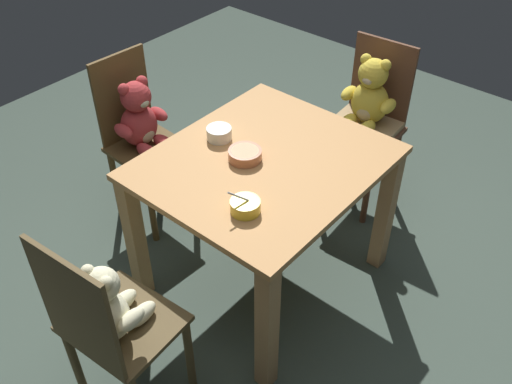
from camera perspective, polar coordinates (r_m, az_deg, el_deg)
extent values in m
cube|color=#3E4C42|center=(3.05, 0.73, -8.58)|extent=(5.20, 5.20, 0.04)
cube|color=#BB844C|center=(2.53, 0.87, 2.96)|extent=(1.04, 0.90, 0.03)
cube|color=#AE8052|center=(2.36, 1.10, -13.60)|extent=(0.07, 0.07, 0.73)
cube|color=#AF7F53|center=(2.92, 12.82, -1.90)|extent=(0.07, 0.07, 0.73)
cube|color=tan|center=(2.76, -11.97, -4.65)|extent=(0.07, 0.07, 0.73)
cube|color=#B38053|center=(3.25, 0.57, 4.14)|extent=(0.07, 0.07, 0.73)
cube|color=brown|center=(2.32, -13.06, -12.71)|extent=(0.40, 0.44, 0.02)
cube|color=brown|center=(2.06, -17.57, -11.19)|extent=(0.05, 0.38, 0.50)
cylinder|color=brown|center=(2.48, -6.70, -15.84)|extent=(0.04, 0.04, 0.44)
cylinder|color=brown|center=(2.64, -12.67, -11.88)|extent=(0.04, 0.04, 0.44)
cylinder|color=brown|center=(2.55, -17.65, -15.99)|extent=(0.04, 0.04, 0.44)
ellipsoid|color=beige|center=(2.20, -14.71, -11.82)|extent=(0.17, 0.20, 0.22)
ellipsoid|color=#C4BA93|center=(2.23, -13.68, -11.19)|extent=(0.06, 0.11, 0.13)
sphere|color=beige|center=(2.09, -15.22, -8.95)|extent=(0.13, 0.13, 0.13)
ellipsoid|color=#C4BA93|center=(2.11, -14.26, -8.40)|extent=(0.05, 0.06, 0.04)
sphere|color=beige|center=(2.02, -14.78, -8.80)|extent=(0.05, 0.05, 0.05)
sphere|color=beige|center=(2.08, -16.51, -7.61)|extent=(0.05, 0.05, 0.05)
ellipsoid|color=beige|center=(2.13, -12.40, -12.38)|extent=(0.13, 0.07, 0.06)
ellipsoid|color=beige|center=(2.25, -16.23, -9.69)|extent=(0.13, 0.07, 0.06)
ellipsoid|color=beige|center=(2.27, -11.40, -11.91)|extent=(0.15, 0.08, 0.07)
ellipsoid|color=beige|center=(2.33, -13.24, -10.67)|extent=(0.15, 0.08, 0.07)
cube|color=brown|center=(3.15, -10.58, 4.16)|extent=(0.39, 0.41, 0.02)
cube|color=brown|center=(3.15, -13.23, 9.27)|extent=(0.33, 0.04, 0.49)
cylinder|color=brown|center=(3.12, -10.40, -1.71)|extent=(0.04, 0.04, 0.44)
cylinder|color=brown|center=(3.26, -6.25, 0.84)|extent=(0.04, 0.04, 0.44)
cylinder|color=brown|center=(3.34, -13.86, 0.87)|extent=(0.04, 0.04, 0.44)
cylinder|color=brown|center=(3.46, -9.83, 3.17)|extent=(0.04, 0.04, 0.44)
ellipsoid|color=#B03436|center=(3.13, -11.63, 6.57)|extent=(0.22, 0.19, 0.24)
ellipsoid|color=beige|center=(3.09, -10.96, 6.01)|extent=(0.12, 0.07, 0.14)
sphere|color=#B03436|center=(3.03, -11.95, 9.33)|extent=(0.16, 0.16, 0.16)
ellipsoid|color=beige|center=(2.99, -11.24, 8.76)|extent=(0.07, 0.06, 0.05)
sphere|color=#B03436|center=(2.98, -13.10, 9.97)|extent=(0.06, 0.06, 0.06)
sphere|color=#B03436|center=(3.03, -11.36, 10.79)|extent=(0.06, 0.06, 0.06)
ellipsoid|color=#B03436|center=(3.04, -13.13, 5.95)|extent=(0.07, 0.14, 0.07)
ellipsoid|color=#B03436|center=(3.15, -9.74, 7.72)|extent=(0.07, 0.14, 0.07)
ellipsoid|color=#B03436|center=(3.06, -10.86, 4.01)|extent=(0.08, 0.16, 0.07)
ellipsoid|color=#B03436|center=(3.11, -9.23, 4.91)|extent=(0.08, 0.16, 0.07)
cube|color=brown|center=(3.28, 10.39, 5.79)|extent=(0.42, 0.42, 0.02)
cube|color=brown|center=(3.31, 12.49, 10.86)|extent=(0.04, 0.36, 0.48)
cylinder|color=brown|center=(3.35, 6.08, 2.17)|extent=(0.04, 0.04, 0.44)
cylinder|color=brown|center=(3.24, 11.05, 0.03)|extent=(0.04, 0.04, 0.44)
cylinder|color=brown|center=(3.60, 8.92, 4.81)|extent=(0.04, 0.04, 0.44)
cylinder|color=brown|center=(3.49, 13.64, 2.89)|extent=(0.04, 0.04, 0.44)
cube|color=tan|center=(3.27, 10.44, 6.20)|extent=(0.39, 0.38, 0.04)
ellipsoid|color=yellow|center=(3.25, 11.32, 8.79)|extent=(0.19, 0.22, 0.24)
ellipsoid|color=beige|center=(3.21, 10.81, 8.18)|extent=(0.07, 0.12, 0.15)
sphere|color=yellow|center=(3.15, 11.66, 11.55)|extent=(0.16, 0.16, 0.16)
ellipsoid|color=beige|center=(3.11, 11.13, 10.97)|extent=(0.06, 0.07, 0.05)
sphere|color=yellow|center=(3.15, 10.96, 12.91)|extent=(0.06, 0.06, 0.06)
sphere|color=yellow|center=(3.11, 12.83, 12.27)|extent=(0.06, 0.06, 0.06)
ellipsoid|color=yellow|center=(3.26, 9.29, 9.75)|extent=(0.14, 0.08, 0.07)
ellipsoid|color=yellow|center=(3.17, 13.09, 8.35)|extent=(0.14, 0.08, 0.07)
ellipsoid|color=yellow|center=(3.21, 9.16, 6.93)|extent=(0.16, 0.08, 0.07)
ellipsoid|color=yellow|center=(3.17, 11.00, 6.21)|extent=(0.16, 0.08, 0.07)
cylinder|color=white|center=(2.64, -3.71, 5.88)|extent=(0.12, 0.12, 0.06)
cylinder|color=white|center=(2.66, -3.69, 5.46)|extent=(0.06, 0.06, 0.01)
cylinder|color=beige|center=(2.63, -3.74, 6.31)|extent=(0.10, 0.10, 0.01)
cylinder|color=yellow|center=(2.24, -1.08, -1.43)|extent=(0.12, 0.12, 0.05)
cylinder|color=yellow|center=(2.25, -1.07, -1.83)|extent=(0.07, 0.07, 0.01)
cylinder|color=#D2BA86|center=(2.22, -1.08, -1.02)|extent=(0.10, 0.10, 0.01)
cylinder|color=#BCBCC1|center=(2.20, -1.79, -0.46)|extent=(0.07, 0.06, 0.06)
ellipsoid|color=#BCBCC1|center=(2.23, -0.85, -1.04)|extent=(0.04, 0.04, 0.01)
cylinder|color=#B86C49|center=(2.51, -1.11, 3.75)|extent=(0.15, 0.15, 0.05)
cylinder|color=#B86C49|center=(2.52, -1.11, 3.41)|extent=(0.08, 0.08, 0.01)
cylinder|color=#CFB185|center=(2.50, -1.12, 4.12)|extent=(0.12, 0.12, 0.01)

